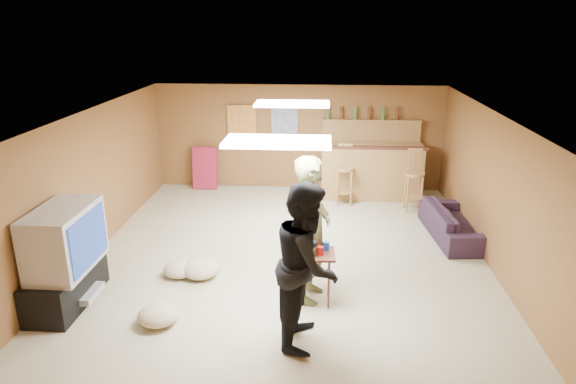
# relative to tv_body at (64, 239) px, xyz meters

# --- Properties ---
(ground) EXTENTS (7.00, 7.00, 0.00)m
(ground) POSITION_rel_tv_body_xyz_m (2.65, 1.50, -0.90)
(ground) COLOR tan
(ground) RESTS_ON ground
(ceiling) EXTENTS (6.00, 7.00, 0.02)m
(ceiling) POSITION_rel_tv_body_xyz_m (2.65, 1.50, 1.30)
(ceiling) COLOR silver
(ceiling) RESTS_ON ground
(wall_back) EXTENTS (6.00, 0.02, 2.20)m
(wall_back) POSITION_rel_tv_body_xyz_m (2.65, 5.00, 0.20)
(wall_back) COLOR brown
(wall_back) RESTS_ON ground
(wall_front) EXTENTS (6.00, 0.02, 2.20)m
(wall_front) POSITION_rel_tv_body_xyz_m (2.65, -2.00, 0.20)
(wall_front) COLOR brown
(wall_front) RESTS_ON ground
(wall_left) EXTENTS (0.02, 7.00, 2.20)m
(wall_left) POSITION_rel_tv_body_xyz_m (-0.35, 1.50, 0.20)
(wall_left) COLOR brown
(wall_left) RESTS_ON ground
(wall_right) EXTENTS (0.02, 7.00, 2.20)m
(wall_right) POSITION_rel_tv_body_xyz_m (5.65, 1.50, 0.20)
(wall_right) COLOR brown
(wall_right) RESTS_ON ground
(tv_stand) EXTENTS (0.55, 1.30, 0.50)m
(tv_stand) POSITION_rel_tv_body_xyz_m (-0.07, 0.00, -0.65)
(tv_stand) COLOR black
(tv_stand) RESTS_ON ground
(dvd_box) EXTENTS (0.35, 0.50, 0.08)m
(dvd_box) POSITION_rel_tv_body_xyz_m (0.15, 0.00, -0.75)
(dvd_box) COLOR #B2B2B7
(dvd_box) RESTS_ON tv_stand
(tv_body) EXTENTS (0.60, 1.10, 0.80)m
(tv_body) POSITION_rel_tv_body_xyz_m (0.00, 0.00, 0.00)
(tv_body) COLOR #B2B2B7
(tv_body) RESTS_ON tv_stand
(tv_screen) EXTENTS (0.02, 0.95, 0.65)m
(tv_screen) POSITION_rel_tv_body_xyz_m (0.31, 0.00, 0.00)
(tv_screen) COLOR navy
(tv_screen) RESTS_ON tv_body
(bar_counter) EXTENTS (2.00, 0.60, 1.10)m
(bar_counter) POSITION_rel_tv_body_xyz_m (4.15, 4.45, -0.35)
(bar_counter) COLOR olive
(bar_counter) RESTS_ON ground
(bar_lip) EXTENTS (2.10, 0.12, 0.05)m
(bar_lip) POSITION_rel_tv_body_xyz_m (4.15, 4.20, 0.20)
(bar_lip) COLOR #441F16
(bar_lip) RESTS_ON bar_counter
(bar_shelf) EXTENTS (2.00, 0.18, 0.05)m
(bar_shelf) POSITION_rel_tv_body_xyz_m (4.15, 4.90, 0.60)
(bar_shelf) COLOR olive
(bar_shelf) RESTS_ON bar_backing
(bar_backing) EXTENTS (2.00, 0.14, 0.60)m
(bar_backing) POSITION_rel_tv_body_xyz_m (4.15, 4.92, 0.30)
(bar_backing) COLOR olive
(bar_backing) RESTS_ON bar_counter
(poster_left) EXTENTS (0.60, 0.03, 0.85)m
(poster_left) POSITION_rel_tv_body_xyz_m (1.45, 4.96, 0.45)
(poster_left) COLOR #BF3F26
(poster_left) RESTS_ON wall_back
(poster_right) EXTENTS (0.55, 0.03, 0.80)m
(poster_right) POSITION_rel_tv_body_xyz_m (2.35, 4.96, 0.45)
(poster_right) COLOR #334C99
(poster_right) RESTS_ON wall_back
(folding_chair_stack) EXTENTS (0.50, 0.26, 0.91)m
(folding_chair_stack) POSITION_rel_tv_body_xyz_m (0.65, 4.80, -0.45)
(folding_chair_stack) COLOR #A71E3F
(folding_chair_stack) RESTS_ON ground
(ceiling_panel_front) EXTENTS (1.20, 0.60, 0.04)m
(ceiling_panel_front) POSITION_rel_tv_body_xyz_m (2.65, 0.00, 1.27)
(ceiling_panel_front) COLOR white
(ceiling_panel_front) RESTS_ON ceiling
(ceiling_panel_back) EXTENTS (1.20, 0.60, 0.04)m
(ceiling_panel_back) POSITION_rel_tv_body_xyz_m (2.65, 2.70, 1.27)
(ceiling_panel_back) COLOR white
(ceiling_panel_back) RESTS_ON ceiling
(person_olive) EXTENTS (0.55, 0.76, 1.92)m
(person_olive) POSITION_rel_tv_body_xyz_m (3.04, 0.37, 0.06)
(person_olive) COLOR brown
(person_olive) RESTS_ON ground
(person_black) EXTENTS (0.79, 0.97, 1.87)m
(person_black) POSITION_rel_tv_body_xyz_m (3.01, -0.55, 0.03)
(person_black) COLOR black
(person_black) RESTS_ON ground
(sofa) EXTENTS (0.85, 1.81, 0.51)m
(sofa) POSITION_rel_tv_body_xyz_m (5.35, 2.50, -0.64)
(sofa) COLOR black
(sofa) RESTS_ON ground
(tray_table) EXTENTS (0.55, 0.45, 0.70)m
(tray_table) POSITION_rel_tv_body_xyz_m (3.07, 0.24, -0.55)
(tray_table) COLOR #441F16
(tray_table) RESTS_ON ground
(cup_red_near) EXTENTS (0.09, 0.09, 0.12)m
(cup_red_near) POSITION_rel_tv_body_xyz_m (2.95, 0.32, -0.14)
(cup_red_near) COLOR red
(cup_red_near) RESTS_ON tray_table
(cup_red_far) EXTENTS (0.09, 0.09, 0.11)m
(cup_red_far) POSITION_rel_tv_body_xyz_m (3.15, 0.19, -0.15)
(cup_red_far) COLOR red
(cup_red_far) RESTS_ON tray_table
(cup_blue) EXTENTS (0.11, 0.11, 0.12)m
(cup_blue) POSITION_rel_tv_body_xyz_m (3.23, 0.34, -0.14)
(cup_blue) COLOR navy
(cup_blue) RESTS_ON tray_table
(bar_stool_left) EXTENTS (0.46, 0.46, 1.31)m
(bar_stool_left) POSITION_rel_tv_body_xyz_m (3.59, 4.01, -0.24)
(bar_stool_left) COLOR olive
(bar_stool_left) RESTS_ON ground
(bar_stool_right) EXTENTS (0.50, 0.50, 1.33)m
(bar_stool_right) POSITION_rel_tv_body_xyz_m (4.89, 3.73, -0.23)
(bar_stool_right) COLOR olive
(bar_stool_right) RESTS_ON ground
(cushion_near_tv) EXTENTS (0.58, 0.58, 0.24)m
(cushion_near_tv) POSITION_rel_tv_body_xyz_m (1.47, 0.83, -0.78)
(cushion_near_tv) COLOR tan
(cushion_near_tv) RESTS_ON ground
(cushion_mid) EXTENTS (0.59, 0.59, 0.21)m
(cushion_mid) POSITION_rel_tv_body_xyz_m (1.17, 0.83, -0.80)
(cushion_mid) COLOR tan
(cushion_mid) RESTS_ON ground
(cushion_far) EXTENTS (0.57, 0.57, 0.22)m
(cushion_far) POSITION_rel_tv_body_xyz_m (1.24, -0.37, -0.79)
(cushion_far) COLOR tan
(cushion_far) RESTS_ON ground
(bottle_row) EXTENTS (1.48, 0.08, 0.26)m
(bottle_row) POSITION_rel_tv_body_xyz_m (3.95, 4.88, 0.75)
(bottle_row) COLOR #3F7233
(bottle_row) RESTS_ON bar_shelf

